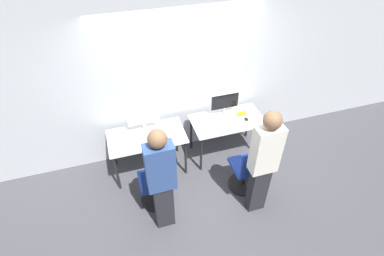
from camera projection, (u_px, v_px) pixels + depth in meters
ground_plane at (194, 173)px, 5.03m from camera, size 20.00×20.00×0.00m
wall_back at (180, 78)px, 4.69m from camera, size 12.00×0.05×2.80m
desk_left at (147, 140)px, 4.69m from camera, size 1.19×0.65×0.73m
monitor_left at (143, 118)px, 4.61m from camera, size 0.49×0.16×0.40m
keyboard_left at (148, 142)px, 4.52m from camera, size 0.45×0.16×0.02m
mouse_left at (166, 138)px, 4.58m from camera, size 0.06×0.09×0.03m
office_chair_left at (156, 186)px, 4.34m from camera, size 0.48×0.48×0.91m
person_left at (161, 178)px, 3.71m from camera, size 0.36×0.23×1.72m
desk_right at (227, 124)px, 5.00m from camera, size 1.19×0.65×0.73m
monitor_right at (225, 103)px, 4.92m from camera, size 0.49×0.16×0.40m
keyboard_right at (229, 122)px, 4.89m from camera, size 0.45×0.16×0.02m
mouse_right at (246, 119)px, 4.93m from camera, size 0.06×0.09×0.03m
office_chair_right at (247, 171)px, 4.55m from camera, size 0.48×0.48×0.91m
person_right at (264, 161)px, 3.90m from camera, size 0.36×0.23×1.77m
placard_right at (242, 114)px, 5.00m from camera, size 0.16×0.03×0.08m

